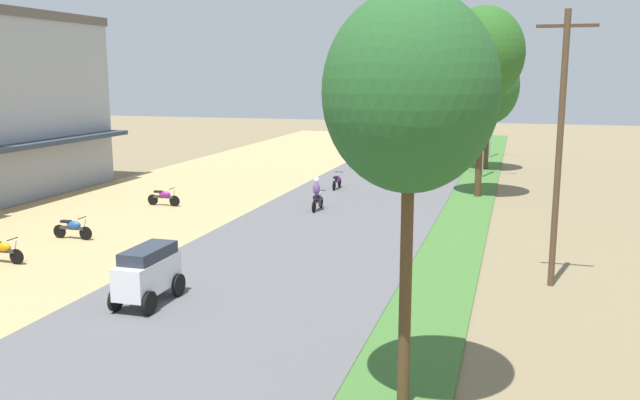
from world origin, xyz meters
The scene contains 14 objects.
shophouse_mid centered at (-19.98, 25.19, 5.05)m, with size 7.45×12.10×10.10m.
parked_motorbike_third centered at (-9.54, 12.71, 0.55)m, with size 1.80×0.54×0.94m.
parked_motorbike_fourth centered at (-9.36, 16.49, 0.55)m, with size 1.80×0.54×0.94m.
parked_motorbike_fifth centered at (-9.30, 23.90, 0.55)m, with size 1.80×0.54×0.94m.
median_tree_nearest centered at (5.92, 6.27, 6.37)m, with size 3.36×3.36×8.27m.
median_tree_second centered at (5.96, 31.23, 7.73)m, with size 4.32×4.32×10.22m.
median_tree_third centered at (5.85, 42.38, 5.83)m, with size 4.18×4.18×8.41m.
streetlamp_near centered at (5.80, 38.49, 4.62)m, with size 3.16×0.20×7.93m.
streetlamp_mid centered at (5.80, 49.55, 4.59)m, with size 3.16×0.20×7.86m.
utility_pole_near centered at (9.18, 15.64, 4.52)m, with size 1.80×0.20×8.66m.
car_van_white centered at (-2.29, 10.31, 1.02)m, with size 1.19×2.41×1.67m.
car_sedan_red centered at (1.89, 35.97, 0.74)m, with size 1.10×2.26×1.19m.
motorbike_foreground_rider centered at (-1.41, 24.89, 0.86)m, with size 0.54×1.80×1.66m.
motorbike_ahead_second centered at (-2.11, 31.36, 0.57)m, with size 0.54×1.80×0.94m.
Camera 1 is at (7.90, -6.66, 6.75)m, focal length 38.13 mm.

